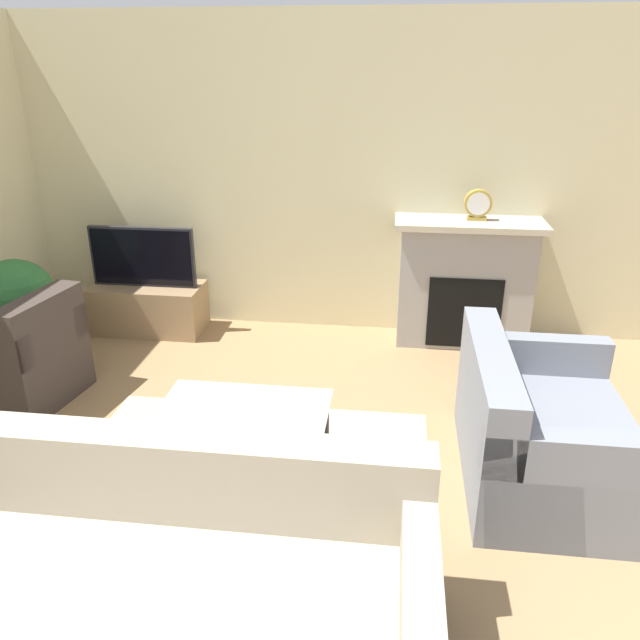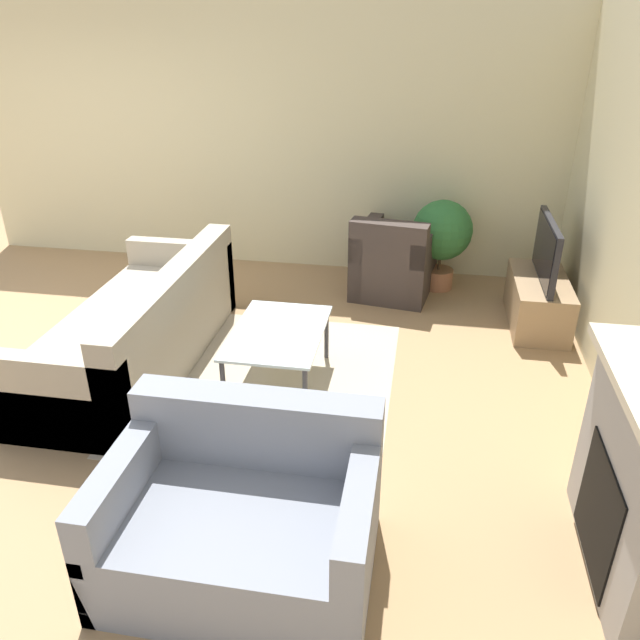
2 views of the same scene
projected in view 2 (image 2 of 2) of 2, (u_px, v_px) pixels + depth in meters
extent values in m
cube|color=beige|center=(328.00, 142.00, 6.38)|extent=(0.06, 7.82, 2.70)
cube|color=#B7A88E|center=(270.00, 382.00, 4.79)|extent=(2.18, 1.86, 0.00)
cube|color=black|center=(597.00, 512.00, 3.08)|extent=(0.61, 0.01, 0.61)
cube|color=#997A56|center=(538.00, 301.00, 5.59)|extent=(1.00, 0.47, 0.43)
cube|color=#232328|center=(547.00, 251.00, 5.38)|extent=(0.94, 0.05, 0.54)
cube|color=black|center=(543.00, 250.00, 5.38)|extent=(0.90, 0.01, 0.50)
cube|color=#9E937F|center=(134.00, 339.00, 4.97)|extent=(2.30, 0.97, 0.42)
cube|color=#9E937F|center=(174.00, 296.00, 4.72)|extent=(2.30, 0.20, 0.40)
cube|color=#9E937F|center=(182.00, 274.00, 5.87)|extent=(0.14, 0.97, 0.66)
cube|color=#9E937F|center=(57.00, 403.00, 3.96)|extent=(0.14, 0.97, 0.66)
cube|color=gray|center=(242.00, 538.00, 3.11)|extent=(0.93, 1.30, 0.42)
cube|color=gray|center=(258.00, 427.00, 3.25)|extent=(0.20, 1.30, 0.40)
cube|color=gray|center=(130.00, 505.00, 3.14)|extent=(0.93, 0.14, 0.66)
cube|color=gray|center=(359.00, 535.00, 2.97)|extent=(0.93, 0.14, 0.66)
cube|color=#3D332D|center=(394.00, 271.00, 6.25)|extent=(0.96, 0.85, 0.42)
cube|color=#3D332D|center=(389.00, 243.00, 5.79)|extent=(0.31, 0.75, 0.40)
cube|color=#3D332D|center=(424.00, 263.00, 6.12)|extent=(0.87, 0.27, 0.66)
cube|color=#3D332D|center=(366.00, 257.00, 6.28)|extent=(0.87, 0.27, 0.66)
cylinder|color=#333338|center=(257.00, 329.00, 5.12)|extent=(0.04, 0.04, 0.43)
cylinder|color=#333338|center=(223.00, 387.00, 4.33)|extent=(0.04, 0.04, 0.43)
cylinder|color=#333338|center=(326.00, 334.00, 5.03)|extent=(0.04, 0.04, 0.43)
cylinder|color=#333338|center=(305.00, 395.00, 4.24)|extent=(0.04, 0.04, 0.43)
cube|color=silver|center=(278.00, 332.00, 4.58)|extent=(0.98, 0.66, 0.02)
cylinder|color=#AD704C|center=(438.00, 278.00, 6.37)|extent=(0.29, 0.29, 0.20)
cylinder|color=#4C3823|center=(440.00, 261.00, 6.29)|extent=(0.03, 0.03, 0.18)
sphere|color=#2D6B33|center=(442.00, 230.00, 6.14)|extent=(0.59, 0.59, 0.59)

